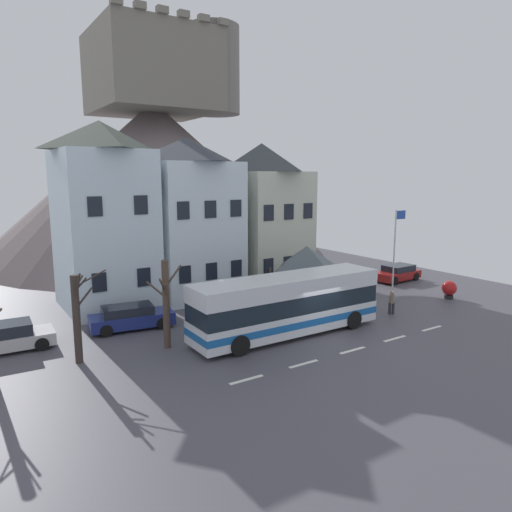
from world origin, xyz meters
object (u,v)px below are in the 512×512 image
townhouse_01 (188,217)px  flagpole (395,248)px  townhouse_00 (104,216)px  bare_tree_00 (77,317)px  parked_car_00 (343,285)px  pedestrian_01 (392,302)px  parked_car_01 (8,337)px  public_bench (260,295)px  townhouse_02 (262,215)px  parked_car_02 (397,273)px  bare_tree_02 (166,303)px  bus_shelter (307,258)px  hilltop_castle (156,173)px  parked_car_03 (131,317)px  pedestrian_00 (344,297)px  transit_bus (287,305)px  harbour_buoy (449,289)px

townhouse_01 → flagpole: 14.18m
townhouse_00 → townhouse_01: townhouse_00 is taller
flagpole → bare_tree_00: bearing=178.7°
parked_car_00 → pedestrian_01: 5.28m
parked_car_01 → public_bench: parked_car_01 is taller
townhouse_00 → bare_tree_00: 10.01m
townhouse_00 → parked_car_01: townhouse_00 is taller
pedestrian_01 → townhouse_01: bearing=125.6°
townhouse_01 → townhouse_02: size_ratio=1.01×
parked_car_02 → bare_tree_02: 21.53m
townhouse_02 → bare_tree_02: bearing=-141.7°
pedestrian_01 → bare_tree_02: bare_tree_02 is taller
bus_shelter → parked_car_01: size_ratio=0.98×
hilltop_castle → townhouse_00: bearing=-120.2°
parked_car_00 → pedestrian_01: bearing=74.7°
townhouse_00 → parked_car_02: 22.64m
parked_car_03 → pedestrian_00: bearing=-9.1°
townhouse_01 → parked_car_01: townhouse_01 is taller
bare_tree_02 → parked_car_02: bearing=10.3°
parked_car_01 → bare_tree_02: 7.69m
townhouse_02 → transit_bus: townhouse_02 is taller
parked_car_01 → public_bench: (14.92, 0.78, -0.19)m
bare_tree_02 → bare_tree_00: bearing=174.7°
hilltop_castle → flagpole: 28.36m
bus_shelter → bare_tree_02: 10.66m
bus_shelter → parked_car_03: 11.35m
townhouse_01 → townhouse_02: 6.20m
parked_car_03 → pedestrian_01: bearing=-14.7°
parked_car_02 → pedestrian_01: pedestrian_01 is taller
townhouse_02 → parked_car_02: size_ratio=2.62×
bus_shelter → parked_car_00: bearing=12.5°
hilltop_castle → bare_tree_02: 29.78m
transit_bus → parked_car_01: transit_bus is taller
hilltop_castle → parked_car_00: bearing=-80.2°
townhouse_01 → pedestrian_01: bearing=-54.4°
parked_car_02 → public_bench: size_ratio=2.83×
parked_car_03 → harbour_buoy: size_ratio=3.75×
transit_bus → bare_tree_00: (-10.03, 2.07, 0.54)m
hilltop_castle → bus_shelter: bearing=-89.8°
pedestrian_00 → transit_bus: bearing=-163.3°
transit_bus → bare_tree_00: bare_tree_00 is taller
parked_car_03 → townhouse_00: bearing=95.4°
townhouse_00 → harbour_buoy: 23.26m
parked_car_01 → townhouse_00: bearing=42.0°
bare_tree_02 → flagpole: bearing=-0.3°
public_bench → parked_car_01: bearing=-177.0°
parked_car_02 → flagpole: size_ratio=0.67×
parked_car_01 → bare_tree_00: size_ratio=0.94×
parked_car_03 → public_bench: (8.97, 0.80, -0.19)m
townhouse_00 → parked_car_00: townhouse_00 is taller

